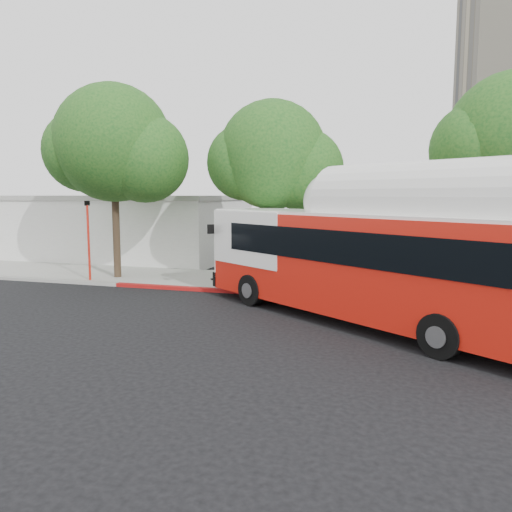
% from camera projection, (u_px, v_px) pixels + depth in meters
% --- Properties ---
extents(ground, '(120.00, 120.00, 0.00)m').
position_uv_depth(ground, '(256.00, 317.00, 17.64)').
color(ground, black).
rests_on(ground, ground).
extents(sidewalk, '(60.00, 5.00, 0.15)m').
position_uv_depth(sidewalk, '(295.00, 284.00, 23.81)').
color(sidewalk, gray).
rests_on(sidewalk, ground).
extents(curb_strip, '(60.00, 0.30, 0.15)m').
position_uv_depth(curb_strip, '(282.00, 294.00, 21.34)').
color(curb_strip, gray).
rests_on(curb_strip, ground).
extents(red_curb_segment, '(10.00, 0.32, 0.16)m').
position_uv_depth(red_curb_segment, '(217.00, 290.00, 22.19)').
color(red_curb_segment, '#9E1211').
rests_on(red_curb_segment, ground).
extents(street_tree_left, '(6.67, 5.80, 9.74)m').
position_uv_depth(street_tree_left, '(123.00, 148.00, 24.54)').
color(street_tree_left, '#2D2116').
rests_on(street_tree_left, ground).
extents(street_tree_mid, '(5.75, 5.00, 8.62)m').
position_uv_depth(street_tree_mid, '(281.00, 160.00, 22.85)').
color(street_tree_mid, '#2D2116').
rests_on(street_tree_mid, ground).
extents(low_commercial_bldg, '(16.20, 10.20, 4.25)m').
position_uv_depth(low_commercial_bldg, '(121.00, 226.00, 34.67)').
color(low_commercial_bldg, silver).
rests_on(low_commercial_bldg, ground).
extents(transit_bus, '(13.21, 10.26, 4.26)m').
position_uv_depth(transit_bus, '(364.00, 264.00, 16.65)').
color(transit_bus, red).
rests_on(transit_bus, ground).
extents(signal_pole, '(0.11, 0.38, 4.02)m').
position_uv_depth(signal_pole, '(89.00, 241.00, 24.23)').
color(signal_pole, red).
rests_on(signal_pole, ground).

